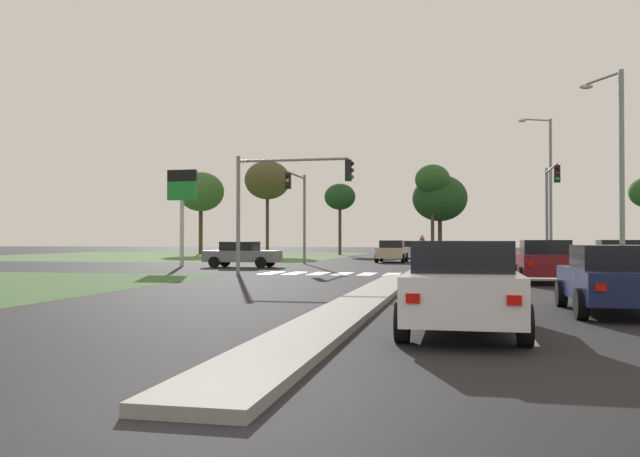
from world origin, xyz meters
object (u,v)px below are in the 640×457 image
at_px(treeline_fourth, 432,180).
at_px(car_silver_seventh, 404,249).
at_px(car_maroon_third, 545,261).
at_px(treeline_near, 201,192).
at_px(street_lamp_third, 548,182).
at_px(car_navy_sixth, 615,279).
at_px(treeline_second, 267,180).
at_px(car_beige_near, 392,251).
at_px(fuel_price_totem, 182,196).
at_px(traffic_signal_far_right, 550,197).
at_px(traffic_signal_far_left, 299,201).
at_px(treeline_fifth, 440,198).
at_px(street_lamp_second, 618,162).
at_px(treeline_third, 340,197).
at_px(traffic_signal_near_left, 281,191).
at_px(car_white_fourth, 462,285).
at_px(car_grey_second, 242,254).
at_px(car_black_fifth, 621,254).
at_px(pedestrian_at_median, 422,245).

bearing_deg(treeline_fourth, car_silver_seventh, -102.74).
xyz_separation_m(car_maroon_third, treeline_near, (-31.44, 43.66, 6.12)).
distance_m(street_lamp_third, treeline_near, 40.37).
height_order(car_navy_sixth, treeline_second, treeline_second).
distance_m(car_silver_seventh, treeline_near, 27.59).
distance_m(car_beige_near, street_lamp_third, 11.86).
bearing_deg(street_lamp_third, fuel_price_totem, -152.22).
bearing_deg(treeline_fourth, traffic_signal_far_right, -72.67).
distance_m(traffic_signal_far_left, treeline_near, 34.17).
relative_size(treeline_near, treeline_fifth, 1.13).
bearing_deg(street_lamp_second, treeline_fifth, 101.59).
bearing_deg(treeline_third, traffic_signal_near_left, -83.71).
xyz_separation_m(car_navy_sixth, treeline_fourth, (-5.90, 50.24, 6.68)).
bearing_deg(street_lamp_third, car_beige_near, -171.32).
height_order(car_navy_sixth, traffic_signal_far_right, traffic_signal_far_right).
bearing_deg(car_maroon_third, treeline_third, 110.13).
distance_m(car_white_fourth, street_lamp_third, 37.10).
distance_m(treeline_second, treeline_third, 8.59).
height_order(traffic_signal_far_left, treeline_fourth, treeline_fourth).
height_order(car_grey_second, car_silver_seventh, car_silver_seventh).
relative_size(car_white_fourth, treeline_fifth, 0.57).
bearing_deg(treeline_near, street_lamp_second, -50.14).
relative_size(car_silver_seventh, treeline_fourth, 0.51).
distance_m(car_beige_near, fuel_price_totem, 15.58).
bearing_deg(car_grey_second, street_lamp_third, 123.10).
height_order(traffic_signal_far_right, street_lamp_third, street_lamp_third).
height_order(car_grey_second, car_maroon_third, car_maroon_third).
distance_m(car_grey_second, street_lamp_third, 22.40).
bearing_deg(traffic_signal_far_right, car_black_fifth, -41.31).
xyz_separation_m(traffic_signal_near_left, treeline_fifth, (5.99, 38.30, 1.94)).
bearing_deg(street_lamp_third, car_black_fifth, -77.27).
bearing_deg(treeline_fifth, car_navy_sixth, -84.24).
height_order(traffic_signal_far_left, treeline_second, treeline_second).
xyz_separation_m(car_navy_sixth, treeline_second, (-23.65, 53.05, 7.24)).
bearing_deg(traffic_signal_near_left, treeline_fifth, 81.11).
bearing_deg(car_silver_seventh, traffic_signal_far_right, 121.75).
distance_m(car_beige_near, car_silver_seventh, 9.98).
distance_m(car_white_fourth, traffic_signal_far_right, 29.31).
distance_m(treeline_third, treeline_fifth, 10.19).
distance_m(car_navy_sixth, pedestrian_at_median, 32.53).
relative_size(pedestrian_at_median, fuel_price_totem, 0.31).
bearing_deg(car_silver_seventh, treeline_second, -37.21).
distance_m(traffic_signal_near_left, treeline_second, 41.58).
bearing_deg(car_navy_sixth, treeline_near, 120.44).
bearing_deg(traffic_signal_far_left, treeline_second, 110.43).
relative_size(car_navy_sixth, traffic_signal_far_left, 0.71).
relative_size(car_white_fourth, treeline_second, 0.45).
relative_size(car_navy_sixth, treeline_fourth, 0.47).
relative_size(car_maroon_third, pedestrian_at_median, 2.33).
height_order(car_maroon_third, street_lamp_second, street_lamp_second).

